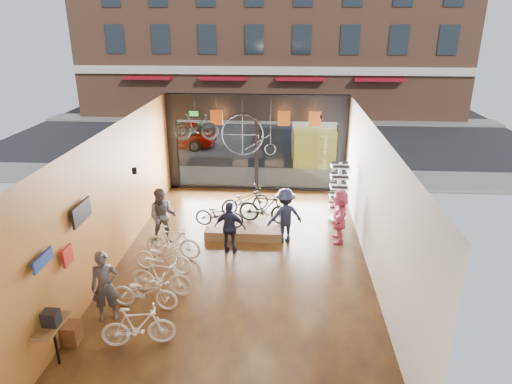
# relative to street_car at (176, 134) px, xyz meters

# --- Properties ---
(ground_plane) EXTENTS (7.00, 12.00, 0.04)m
(ground_plane) POSITION_rel_street_car_xyz_m (4.65, -12.00, -0.72)
(ground_plane) COLOR black
(ground_plane) RESTS_ON ground
(ceiling) EXTENTS (7.00, 12.00, 0.04)m
(ceiling) POSITION_rel_street_car_xyz_m (4.65, -12.00, 3.12)
(ceiling) COLOR black
(ceiling) RESTS_ON ground
(wall_left) EXTENTS (0.04, 12.00, 3.80)m
(wall_left) POSITION_rel_street_car_xyz_m (1.13, -12.00, 1.20)
(wall_left) COLOR #B06B36
(wall_left) RESTS_ON ground
(wall_right) EXTENTS (0.04, 12.00, 3.80)m
(wall_right) POSITION_rel_street_car_xyz_m (8.17, -12.00, 1.20)
(wall_right) COLOR beige
(wall_right) RESTS_ON ground
(wall_back) EXTENTS (7.00, 0.04, 3.80)m
(wall_back) POSITION_rel_street_car_xyz_m (4.65, -18.02, 1.20)
(wall_back) COLOR beige
(wall_back) RESTS_ON ground
(storefront) EXTENTS (7.00, 0.26, 3.80)m
(storefront) POSITION_rel_street_car_xyz_m (4.65, -6.00, 1.20)
(storefront) COLOR black
(storefront) RESTS_ON ground
(exit_sign) EXTENTS (0.35, 0.06, 0.18)m
(exit_sign) POSITION_rel_street_car_xyz_m (2.25, -6.12, 2.35)
(exit_sign) COLOR #198C26
(exit_sign) RESTS_ON storefront
(street_road) EXTENTS (30.00, 18.00, 0.02)m
(street_road) POSITION_rel_street_car_xyz_m (4.65, 3.00, -0.71)
(street_road) COLOR black
(street_road) RESTS_ON ground
(sidewalk_near) EXTENTS (30.00, 2.40, 0.12)m
(sidewalk_near) POSITION_rel_street_car_xyz_m (4.65, -4.80, -0.64)
(sidewalk_near) COLOR slate
(sidewalk_near) RESTS_ON ground
(sidewalk_far) EXTENTS (30.00, 2.00, 0.12)m
(sidewalk_far) POSITION_rel_street_car_xyz_m (4.65, 7.00, -0.64)
(sidewalk_far) COLOR slate
(sidewalk_far) RESTS_ON ground
(opposite_building) EXTENTS (26.00, 5.00, 14.00)m
(opposite_building) POSITION_rel_street_car_xyz_m (4.65, 9.50, 6.30)
(opposite_building) COLOR brown
(opposite_building) RESTS_ON ground
(street_car) EXTENTS (4.13, 1.66, 1.41)m
(street_car) POSITION_rel_street_car_xyz_m (0.00, 0.00, 0.00)
(street_car) COLOR gray
(street_car) RESTS_ON street_road
(box_truck) EXTENTS (2.04, 6.13, 2.42)m
(box_truck) POSITION_rel_street_car_xyz_m (7.12, -1.00, 0.50)
(box_truck) COLOR silver
(box_truck) RESTS_ON street_road
(floor_bike_1) EXTENTS (1.60, 0.72, 0.93)m
(floor_bike_1) POSITION_rel_street_car_xyz_m (2.81, -15.60, -0.24)
(floor_bike_1) COLOR beige
(floor_bike_1) RESTS_ON ground_plane
(floor_bike_2) EXTENTS (1.66, 0.72, 0.85)m
(floor_bike_2) POSITION_rel_street_car_xyz_m (2.54, -14.29, -0.28)
(floor_bike_2) COLOR beige
(floor_bike_2) RESTS_ON ground_plane
(floor_bike_3) EXTENTS (1.67, 0.72, 0.97)m
(floor_bike_3) POSITION_rel_street_car_xyz_m (2.79, -13.68, -0.22)
(floor_bike_3) COLOR beige
(floor_bike_3) RESTS_ON ground_plane
(floor_bike_4) EXTENTS (1.74, 0.89, 0.87)m
(floor_bike_4) POSITION_rel_street_car_xyz_m (2.55, -12.63, -0.27)
(floor_bike_4) COLOR beige
(floor_bike_4) RESTS_ON ground_plane
(floor_bike_5) EXTENTS (1.71, 0.72, 0.99)m
(floor_bike_5) POSITION_rel_street_car_xyz_m (2.64, -11.83, -0.21)
(floor_bike_5) COLOR beige
(floor_bike_5) RESTS_ON ground_plane
(display_platform) EXTENTS (2.40, 1.80, 0.30)m
(display_platform) POSITION_rel_street_car_xyz_m (4.53, -9.88, -0.55)
(display_platform) COLOR brown
(display_platform) RESTS_ON ground_plane
(display_bike_left) EXTENTS (1.62, 0.74, 0.82)m
(display_bike_left) POSITION_rel_street_car_xyz_m (3.76, -10.30, 0.01)
(display_bike_left) COLOR black
(display_bike_left) RESTS_ON display_platform
(display_bike_mid) EXTENTS (1.78, 0.83, 1.03)m
(display_bike_mid) POSITION_rel_street_car_xyz_m (5.17, -9.93, 0.11)
(display_bike_mid) COLOR black
(display_bike_mid) RESTS_ON display_platform
(display_bike_right) EXTENTS (1.78, 1.31, 0.89)m
(display_bike_right) POSITION_rel_street_car_xyz_m (4.47, -9.14, 0.04)
(display_bike_right) COLOR black
(display_bike_right) RESTS_ON display_platform
(customer_0) EXTENTS (0.71, 0.57, 1.70)m
(customer_0) POSITION_rel_street_car_xyz_m (1.82, -14.75, 0.14)
(customer_0) COLOR #3F3F44
(customer_0) RESTS_ON ground_plane
(customer_1) EXTENTS (0.92, 0.76, 1.76)m
(customer_1) POSITION_rel_street_car_xyz_m (2.14, -10.93, 0.17)
(customer_1) COLOR #3F3F44
(customer_1) RESTS_ON ground_plane
(customer_2) EXTENTS (0.97, 0.49, 1.59)m
(customer_2) POSITION_rel_street_car_xyz_m (4.24, -11.42, 0.09)
(customer_2) COLOR #161C33
(customer_2) RESTS_ON ground_plane
(customer_3) EXTENTS (1.26, 0.99, 1.72)m
(customer_3) POSITION_rel_street_car_xyz_m (5.82, -10.59, 0.15)
(customer_3) COLOR #161C33
(customer_3) RESTS_ON ground_plane
(customer_5) EXTENTS (0.59, 1.58, 1.67)m
(customer_5) POSITION_rel_street_car_xyz_m (7.48, -10.43, 0.13)
(customer_5) COLOR #CC4C72
(customer_5) RESTS_ON ground_plane
(sunglasses_rack) EXTENTS (0.74, 0.67, 2.06)m
(sunglasses_rack) POSITION_rel_street_car_xyz_m (7.60, -8.90, 0.32)
(sunglasses_rack) COLOR white
(sunglasses_rack) RESTS_ON ground_plane
(wall_merch) EXTENTS (0.40, 2.40, 2.60)m
(wall_merch) POSITION_rel_street_car_xyz_m (1.27, -15.50, 0.60)
(wall_merch) COLOR navy
(wall_merch) RESTS_ON wall_left
(penny_farthing) EXTENTS (1.91, 0.06, 1.53)m
(penny_farthing) POSITION_rel_street_car_xyz_m (4.55, -7.33, 1.80)
(penny_farthing) COLOR black
(penny_farthing) RESTS_ON ceiling
(hung_bike) EXTENTS (1.63, 0.70, 0.95)m
(hung_bike) POSITION_rel_street_car_xyz_m (2.64, -7.80, 2.22)
(hung_bike) COLOR black
(hung_bike) RESTS_ON ceiling
(jersey_left) EXTENTS (0.45, 0.03, 0.55)m
(jersey_left) POSITION_rel_street_car_xyz_m (3.23, -6.80, 2.35)
(jersey_left) COLOR #CC5919
(jersey_left) RESTS_ON ceiling
(jersey_mid) EXTENTS (0.45, 0.03, 0.55)m
(jersey_mid) POSITION_rel_street_car_xyz_m (5.70, -6.80, 2.35)
(jersey_mid) COLOR #CC5919
(jersey_mid) RESTS_ON ceiling
(jersey_right) EXTENTS (0.45, 0.03, 0.55)m
(jersey_right) POSITION_rel_street_car_xyz_m (6.83, -6.80, 2.35)
(jersey_right) COLOR #CC5919
(jersey_right) RESTS_ON ceiling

